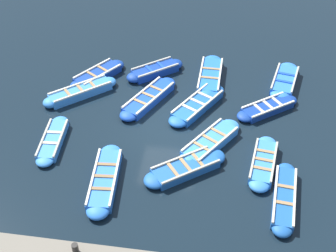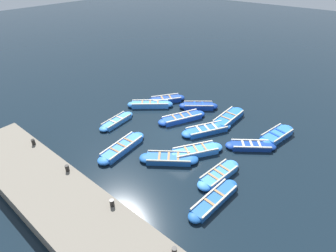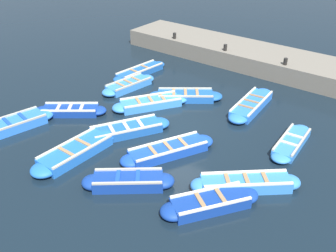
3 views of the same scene
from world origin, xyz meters
The scene contains 16 objects.
ground_plane centered at (0.00, 0.00, 0.00)m, with size 120.00×120.00×0.00m, color black.
boat_near_quay centered at (1.74, -4.55, 0.15)m, with size 3.15×0.95×0.36m.
boat_end_of_row centered at (1.86, 4.05, 0.17)m, with size 3.23×1.22×0.40m.
boat_mid_row centered at (3.63, -1.87, 0.18)m, with size 3.87×1.16×0.43m.
boat_tucked centered at (-1.46, 1.14, 0.18)m, with size 3.66×2.59×0.41m.
boat_outer_right centered at (-1.64, -4.36, 0.20)m, with size 2.94×3.22×0.46m.
boat_bow_out centered at (-1.72, 4.27, 0.16)m, with size 2.56×3.00×0.39m.
boat_inner_gap centered at (3.54, 4.78, 0.17)m, with size 3.63×1.04×0.39m.
boat_centre centered at (2.57, 1.06, 0.17)m, with size 2.83×3.34×0.41m.
boat_far_corner centered at (-1.62, -1.13, 0.18)m, with size 3.75×2.38×0.42m.
boat_alongside centered at (0.99, 1.89, 0.18)m, with size 3.48×2.67×0.42m.
boat_outer_left centered at (-3.91, -1.21, 0.20)m, with size 2.53×2.87×0.46m.
boat_drifting centered at (-3.14, -3.93, 0.19)m, with size 3.12×2.48×0.44m.
boat_broadside centered at (-3.91, 5.11, 0.19)m, with size 3.42×1.58×0.45m.
boat_stern_in centered at (-3.78, 1.54, 0.19)m, with size 3.79×1.07×0.45m.
bollard_mid_north centered at (7.36, -1.76, 1.12)m, with size 0.20×0.20×0.35m, color black.
Camera 1 is at (15.24, 2.22, 13.09)m, focal length 50.00 mm.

